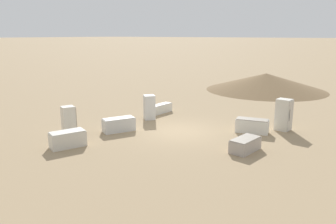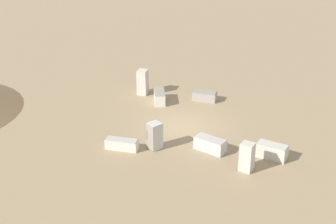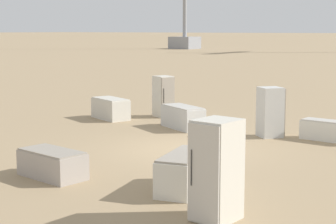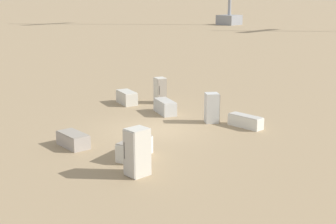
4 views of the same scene
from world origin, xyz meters
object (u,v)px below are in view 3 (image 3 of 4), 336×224
discarded_fridge_1 (331,131)px  discarded_fridge_3 (183,117)px  discarded_fridge_4 (185,172)px  discarded_fridge_2 (216,170)px  discarded_fridge_7 (271,112)px  discarded_fridge_0 (111,109)px  discarded_fridge_5 (163,96)px  discarded_fridge_6 (52,164)px

discarded_fridge_1 → discarded_fridge_3: discarded_fridge_3 is taller
discarded_fridge_3 → discarded_fridge_4: bearing=-120.9°
discarded_fridge_2 → discarded_fridge_4: 1.93m
discarded_fridge_1 → discarded_fridge_7: bearing=107.3°
discarded_fridge_1 → discarded_fridge_2: bearing=-171.6°
discarded_fridge_0 → discarded_fridge_2: discarded_fridge_2 is taller
discarded_fridge_4 → discarded_fridge_0: bearing=125.9°
discarded_fridge_5 → discarded_fridge_4: bearing=59.1°
discarded_fridge_2 → discarded_fridge_6: discarded_fridge_2 is taller
discarded_fridge_2 → discarded_fridge_4: discarded_fridge_2 is taller
discarded_fridge_2 → discarded_fridge_3: (7.24, 5.33, -0.50)m
discarded_fridge_0 → discarded_fridge_2: bearing=-110.2°
discarded_fridge_3 → discarded_fridge_7: (0.25, -2.99, 0.39)m
discarded_fridge_6 → discarded_fridge_5: bearing=26.5°
discarded_fridge_1 → discarded_fridge_4: 6.73m
discarded_fridge_0 → discarded_fridge_7: (0.07, -6.23, 0.38)m
discarded_fridge_1 → discarded_fridge_6: (-7.49, 3.74, 0.01)m
discarded_fridge_4 → discarded_fridge_6: bearing=-177.8°
discarded_fridge_7 → discarded_fridge_3: bearing=-135.3°
discarded_fridge_2 → discarded_fridge_5: (8.92, 7.28, -0.11)m
discarded_fridge_0 → discarded_fridge_4: size_ratio=0.97×
discarded_fridge_1 → discarded_fridge_5: (1.03, 6.68, 0.46)m
discarded_fridge_4 → discarded_fridge_7: (6.26, 0.93, 0.38)m
discarded_fridge_3 → discarded_fridge_4: (-6.02, -3.92, 0.01)m
discarded_fridge_1 → discarded_fridge_0: bearing=97.5°
discarded_fridge_0 → discarded_fridge_3: size_ratio=0.95×
discarded_fridge_2 → discarded_fridge_0: bearing=-35.5°
discarded_fridge_4 → discarded_fridge_3: bearing=109.8°
discarded_fridge_3 → discarded_fridge_2: bearing=-117.6°
discarded_fridge_0 → discarded_fridge_5: (1.51, -1.29, 0.38)m
discarded_fridge_2 → discarded_fridge_5: bearing=-45.4°
discarded_fridge_3 → discarded_fridge_7: bearing=-59.2°
discarded_fridge_1 → discarded_fridge_7: (-0.41, 1.74, 0.46)m
discarded_fridge_7 → discarded_fridge_0: bearing=-139.4°
discarded_fridge_4 → discarded_fridge_6: 3.04m
discarded_fridge_2 → discarded_fridge_7: size_ratio=1.15×
discarded_fridge_4 → discarded_fridge_1: bearing=69.8°
discarded_fridge_3 → discarded_fridge_4: size_ratio=1.02×
discarded_fridge_1 → discarded_fridge_3: (-0.66, 4.73, 0.07)m
discarded_fridge_4 → discarded_fridge_7: size_ratio=1.20×
discarded_fridge_4 → discarded_fridge_2: bearing=-54.1°
discarded_fridge_5 → discarded_fridge_7: (-1.44, -4.94, -0.01)m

